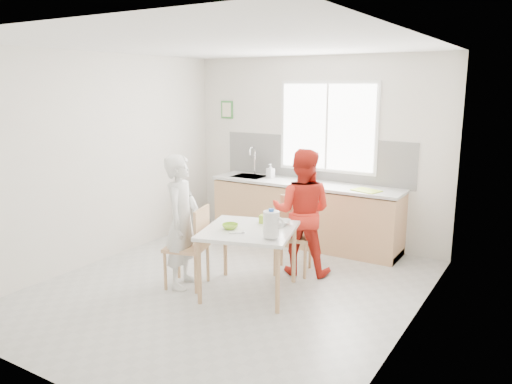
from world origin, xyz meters
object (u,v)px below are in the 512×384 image
wine_bottle_a (308,171)px  chair_far (294,231)px  bowl_white (281,223)px  milk_jug (272,224)px  person_white (182,222)px  wine_bottle_b (310,172)px  person_red (302,212)px  bowl_green (230,226)px  dining_table (249,236)px  chair_left (192,243)px

wine_bottle_a → chair_far: bearing=-71.8°
bowl_white → milk_jug: 0.55m
person_white → wine_bottle_b: bearing=-30.1°
person_red → wine_bottle_b: person_red is taller
wine_bottle_a → person_red: bearing=-67.3°
bowl_green → person_white: bearing=-168.7°
person_red → milk_jug: (0.17, -1.04, 0.13)m
milk_jug → person_white: bearing=165.9°
dining_table → person_red: (0.22, 0.86, 0.11)m
dining_table → chair_far: size_ratio=1.28×
person_white → wine_bottle_b: 2.30m
chair_left → wine_bottle_a: bearing=153.6°
chair_far → bowl_white: (0.11, -0.56, 0.26)m
bowl_green → wine_bottle_b: wine_bottle_b is taller
chair_far → wine_bottle_a: size_ratio=2.92×
dining_table → chair_left: bearing=-163.9°
person_red → wine_bottle_a: 1.27m
chair_left → wine_bottle_a: (0.40, 2.18, 0.56)m
chair_left → milk_jug: milk_jug is taller
person_white → bowl_green: size_ratio=8.64×
dining_table → bowl_white: bearing=55.9°
person_white → wine_bottle_b: size_ratio=5.12×
bowl_white → person_red: bearing=90.1°
dining_table → wine_bottle_a: size_ratio=3.74×
bowl_green → wine_bottle_a: size_ratio=0.56×
person_white → wine_bottle_a: (0.51, 2.22, 0.31)m
person_white → dining_table: bearing=-90.0°
chair_far → bowl_white: 0.63m
dining_table → person_red: person_red is taller
chair_far → wine_bottle_a: 1.30m
chair_far → bowl_white: size_ratio=4.24×
milk_jug → wine_bottle_b: (-0.60, 2.17, 0.17)m
dining_table → bowl_white: bowl_white is taller
chair_far → person_white: bearing=-144.3°
person_red → bowl_white: 0.54m
chair_far → person_red: bearing=-28.0°
person_red → wine_bottle_a: (-0.47, 1.13, 0.30)m
dining_table → wine_bottle_b: bearing=96.1°
wine_bottle_b → dining_table: bearing=-83.9°
wine_bottle_a → bowl_green: bearing=-87.9°
dining_table → chair_left: 0.69m
chair_left → wine_bottle_a: wine_bottle_a is taller
person_white → bowl_green: person_white is taller
chair_far → bowl_white: bearing=-95.0°
bowl_green → milk_jug: size_ratio=0.60×
dining_table → chair_left: size_ratio=1.27×
person_red → bowl_green: (-0.40, -0.97, -0.00)m
chair_far → person_white: size_ratio=0.61×
chair_left → bowl_green: chair_left is taller
chair_far → wine_bottle_b: bearing=90.1°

